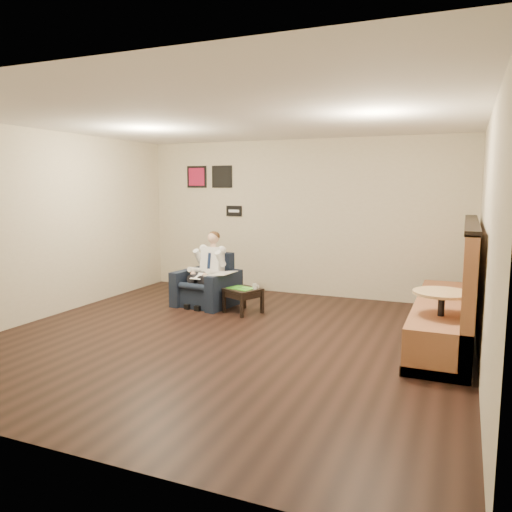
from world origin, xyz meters
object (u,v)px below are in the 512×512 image
at_px(seated_man, 202,272).
at_px(banquette, 445,283).
at_px(side_table, 243,301).
at_px(coffee_mug, 255,286).
at_px(smartphone, 251,287).
at_px(cafe_table, 440,326).
at_px(armchair, 206,280).
at_px(green_folder, 241,288).

distance_m(seated_man, banquette, 3.76).
distance_m(side_table, coffee_mug, 0.30).
bearing_deg(smartphone, banquette, 26.53).
height_order(side_table, coffee_mug, coffee_mug).
xyz_separation_m(seated_man, smartphone, (0.88, -0.01, -0.19)).
xyz_separation_m(banquette, cafe_table, (-0.00, -0.76, -0.36)).
distance_m(coffee_mug, smartphone, 0.12).
distance_m(side_table, banquette, 3.01).
relative_size(armchair, green_folder, 2.27).
bearing_deg(armchair, side_table, -9.03).
distance_m(seated_man, green_folder, 0.79).
relative_size(green_folder, smartphone, 3.21).
bearing_deg(seated_man, smartphone, 6.80).
distance_m(armchair, seated_man, 0.19).
xyz_separation_m(coffee_mug, banquette, (2.76, -0.32, 0.33)).
bearing_deg(banquette, green_folder, 174.45).
distance_m(side_table, cafe_table, 3.13).
bearing_deg(coffee_mug, smartphone, 138.33).
relative_size(green_folder, coffee_mug, 4.74).
relative_size(seated_man, green_folder, 3.01).
bearing_deg(side_table, smartphone, 48.08).
bearing_deg(cafe_table, green_folder, 160.55).
height_order(side_table, banquette, banquette).
distance_m(seated_man, cafe_table, 3.91).
relative_size(side_table, smartphone, 3.93).
height_order(seated_man, green_folder, seated_man).
bearing_deg(cafe_table, coffee_mug, 158.53).
height_order(side_table, green_folder, green_folder).
distance_m(armchair, banquette, 3.77).
xyz_separation_m(smartphone, banquette, (2.85, -0.40, 0.37)).
xyz_separation_m(coffee_mug, cafe_table, (2.76, -1.09, -0.03)).
xyz_separation_m(armchair, seated_man, (-0.01, -0.11, 0.16)).
relative_size(seated_man, side_table, 2.47).
bearing_deg(coffee_mug, seated_man, 174.81).
relative_size(seated_man, smartphone, 9.69).
bearing_deg(smartphone, side_table, -97.35).
distance_m(coffee_mug, cafe_table, 2.97).
xyz_separation_m(smartphone, cafe_table, (2.85, -1.16, 0.01)).
xyz_separation_m(seated_man, cafe_table, (3.73, -1.17, -0.19)).
bearing_deg(side_table, green_folder, -170.87).
bearing_deg(armchair, banquette, -0.55).
bearing_deg(coffee_mug, cafe_table, -21.47).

